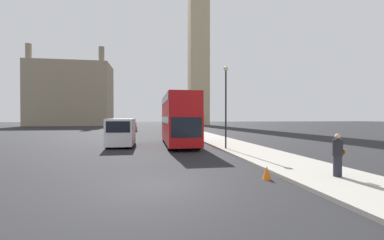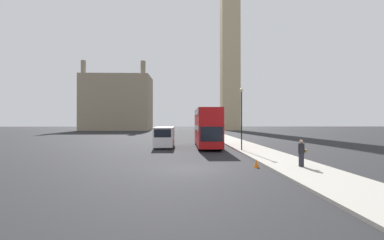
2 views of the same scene
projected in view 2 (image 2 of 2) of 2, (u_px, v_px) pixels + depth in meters
ground_plane at (191, 169)px, 16.53m from camera, size 300.00×300.00×0.00m
sidewalk_strip at (298, 167)px, 16.74m from camera, size 3.92×120.00×0.15m
clock_tower at (230, 31)px, 94.51m from camera, size 7.04×7.21×71.26m
building_block_distant at (118, 103)px, 93.15m from camera, size 23.74×13.88×23.87m
red_double_decker_bus at (207, 126)px, 30.41m from camera, size 2.58×10.10×4.52m
white_van at (164, 137)px, 30.24m from camera, size 2.20×5.19×2.42m
pedestrian at (301, 153)px, 16.51m from camera, size 0.54×0.38×1.72m
street_lamp at (242, 110)px, 26.34m from camera, size 0.36×0.36×6.35m
parked_sedan at (170, 133)px, 54.61m from camera, size 1.75×4.23×1.55m
traffic_cone at (256, 163)px, 17.01m from camera, size 0.36×0.36×0.55m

